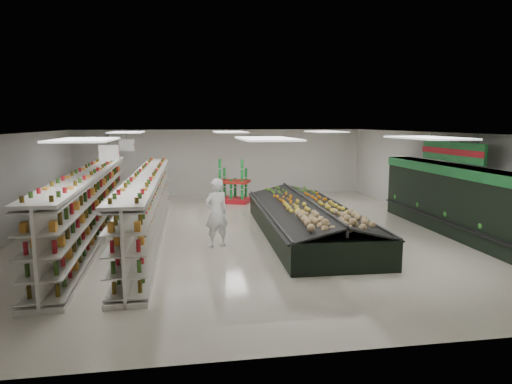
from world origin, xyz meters
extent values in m
plane|color=beige|center=(0.00, 0.00, 0.00)|extent=(16.00, 16.00, 0.00)
cube|color=white|center=(0.00, 0.00, 3.20)|extent=(14.00, 16.00, 0.02)
cube|color=silver|center=(0.00, 8.00, 1.60)|extent=(14.00, 0.02, 3.20)
cube|color=silver|center=(0.00, -8.00, 1.60)|extent=(14.00, 0.02, 3.20)
cube|color=silver|center=(-7.00, 0.00, 1.60)|extent=(0.02, 16.00, 3.20)
cube|color=silver|center=(7.00, 0.00, 1.60)|extent=(0.02, 16.00, 3.20)
cube|color=black|center=(6.55, -1.50, 1.10)|extent=(0.80, 8.00, 2.20)
cube|color=#1F7534|center=(6.53, -1.50, 2.05)|extent=(0.85, 8.00, 0.30)
cube|color=black|center=(6.30, -1.50, 0.55)|extent=(0.55, 7.80, 0.15)
cube|color=beige|center=(6.40, -1.50, 1.35)|extent=(0.45, 7.70, 0.03)
cube|color=beige|center=(6.40, -1.50, 1.65)|extent=(0.45, 7.70, 0.03)
cube|color=white|center=(-3.80, -2.00, 2.75)|extent=(0.50, 0.06, 0.40)
cube|color=red|center=(-3.80, -2.00, 2.75)|extent=(0.52, 0.02, 0.12)
cylinder|color=black|center=(-3.80, -2.00, 3.05)|extent=(0.01, 0.01, 0.50)
cube|color=white|center=(-3.80, 2.00, 2.75)|extent=(0.50, 0.06, 0.40)
cube|color=red|center=(-3.80, 2.00, 2.75)|extent=(0.52, 0.02, 0.12)
cylinder|color=black|center=(-3.80, 2.00, 3.05)|extent=(0.01, 0.01, 0.50)
cube|color=#1F7534|center=(6.25, -1.50, 2.65)|extent=(0.10, 3.20, 0.60)
cube|color=red|center=(6.19, -1.50, 2.65)|extent=(0.03, 3.20, 0.18)
cylinder|color=black|center=(6.25, -2.70, 3.05)|extent=(0.01, 0.01, 0.50)
cylinder|color=black|center=(6.25, -0.30, 3.05)|extent=(0.01, 0.01, 0.50)
cube|color=silver|center=(-4.74, 0.13, 0.06)|extent=(1.14, 11.89, 0.12)
cube|color=silver|center=(-4.74, 0.13, 0.99)|extent=(0.31, 11.87, 1.98)
cube|color=silver|center=(-4.74, 0.13, 2.02)|extent=(1.14, 11.89, 0.08)
cube|color=beige|center=(-4.97, 0.13, 0.18)|extent=(0.68, 11.78, 0.03)
cube|color=beige|center=(-4.97, 0.13, 0.61)|extent=(0.68, 11.78, 0.03)
cube|color=beige|center=(-4.97, 0.13, 1.04)|extent=(0.68, 11.78, 0.03)
cube|color=beige|center=(-4.97, 0.13, 1.48)|extent=(0.68, 11.78, 0.03)
cube|color=beige|center=(-4.97, 0.13, 1.91)|extent=(0.68, 11.78, 0.03)
cube|color=beige|center=(-4.51, 0.14, 0.18)|extent=(0.68, 11.78, 0.03)
cube|color=beige|center=(-4.51, 0.14, 0.61)|extent=(0.68, 11.78, 0.03)
cube|color=beige|center=(-4.51, 0.14, 1.04)|extent=(0.68, 11.78, 0.03)
cube|color=beige|center=(-4.51, 0.14, 1.48)|extent=(0.68, 11.78, 0.03)
cube|color=beige|center=(-4.51, 0.14, 1.91)|extent=(0.68, 11.78, 0.03)
cube|color=silver|center=(-2.99, -0.06, 0.06)|extent=(1.03, 11.49, 0.11)
cube|color=silver|center=(-2.99, -0.06, 0.96)|extent=(0.23, 11.48, 1.91)
cube|color=silver|center=(-2.99, -0.06, 1.95)|extent=(1.03, 11.49, 0.08)
cube|color=beige|center=(-3.21, -0.06, 0.17)|extent=(0.59, 11.39, 0.03)
cube|color=beige|center=(-3.21, -0.06, 0.59)|extent=(0.59, 11.39, 0.03)
cube|color=beige|center=(-3.21, -0.06, 1.01)|extent=(0.59, 11.39, 0.03)
cube|color=beige|center=(-3.21, -0.06, 1.43)|extent=(0.59, 11.39, 0.03)
cube|color=beige|center=(-3.21, -0.06, 1.85)|extent=(0.59, 11.39, 0.03)
cube|color=beige|center=(-2.77, -0.07, 0.17)|extent=(0.59, 11.39, 0.03)
cube|color=beige|center=(-2.77, -0.07, 0.59)|extent=(0.59, 11.39, 0.03)
cube|color=beige|center=(-2.77, -0.07, 1.01)|extent=(0.59, 11.39, 0.03)
cube|color=beige|center=(-2.77, -0.07, 1.43)|extent=(0.59, 11.39, 0.03)
cube|color=beige|center=(-2.77, -0.07, 1.85)|extent=(0.59, 11.39, 0.03)
cube|color=black|center=(1.93, -0.67, 0.39)|extent=(2.93, 7.92, 0.78)
cube|color=#262626|center=(0.64, -0.63, 0.81)|extent=(0.31, 7.83, 0.07)
cube|color=#262626|center=(3.23, -0.72, 0.81)|extent=(0.31, 7.83, 0.07)
cube|color=black|center=(1.24, -0.65, 0.92)|extent=(1.69, 7.76, 0.40)
cube|color=black|center=(2.63, -0.70, 0.92)|extent=(1.69, 7.76, 0.40)
cube|color=#262626|center=(1.93, -0.67, 1.03)|extent=(0.30, 7.72, 0.28)
cube|color=red|center=(0.30, 5.59, 0.11)|extent=(1.58, 1.34, 0.22)
cube|color=red|center=(0.30, 5.59, 0.95)|extent=(1.65, 1.41, 0.11)
imported|color=white|center=(-1.00, -1.60, 0.99)|extent=(0.85, 0.72, 1.98)
imported|color=#9C8260|center=(-2.80, 5.00, 0.87)|extent=(0.89, 0.99, 1.73)
camera|label=1|loc=(-1.95, -14.33, 3.52)|focal=32.00mm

